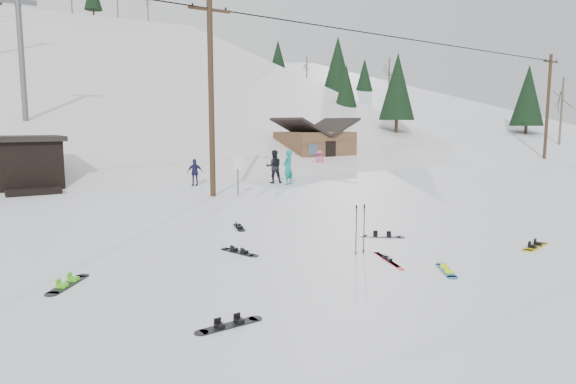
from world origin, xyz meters
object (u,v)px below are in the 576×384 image
hero_snowboard (446,270)px  hero_skis (387,259)px  cabin (315,148)px  utility_pole (211,94)px

hero_snowboard → hero_skis: bearing=54.3°
cabin → hero_snowboard: bearing=-119.3°
cabin → hero_skis: size_ratio=3.09×
hero_snowboard → utility_pole: bearing=33.4°
utility_pole → cabin: utility_pole is taller
cabin → hero_skis: 26.71m
utility_pole → hero_snowboard: utility_pole is taller
hero_snowboard → hero_skis: hero_skis is taller
utility_pole → cabin: size_ratio=1.67×
hero_skis → utility_pole: bearing=106.3°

